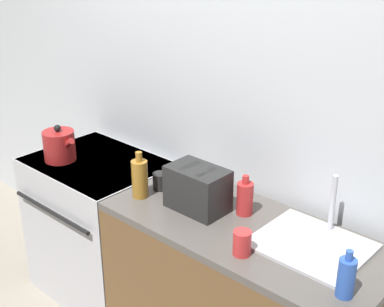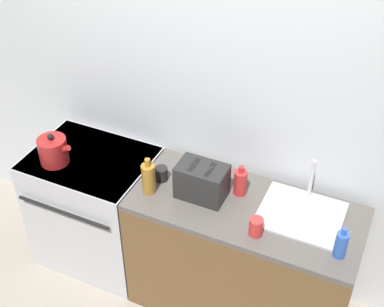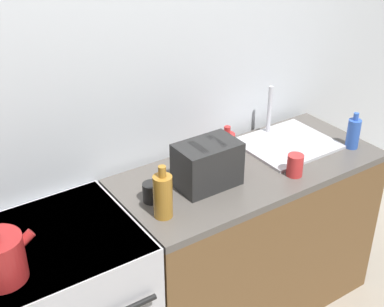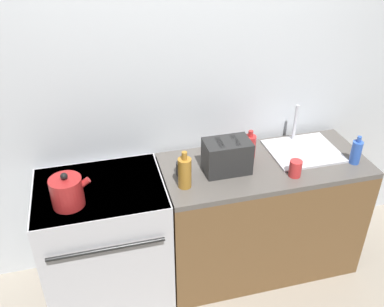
# 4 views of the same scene
# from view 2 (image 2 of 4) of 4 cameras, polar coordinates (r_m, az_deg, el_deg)

# --- Properties ---
(wall_back) EXTENTS (8.00, 0.05, 2.60)m
(wall_back) POSITION_cam_2_polar(r_m,az_deg,el_deg) (3.27, 0.46, 6.03)
(wall_back) COLOR silver
(wall_back) RESTS_ON ground_plane
(stove) EXTENTS (0.79, 0.65, 0.89)m
(stove) POSITION_cam_2_polar(r_m,az_deg,el_deg) (3.79, -10.19, -5.62)
(stove) COLOR #B7B7BC
(stove) RESTS_ON ground_plane
(counter_block) EXTENTS (1.36, 0.61, 0.89)m
(counter_block) POSITION_cam_2_polar(r_m,az_deg,el_deg) (3.44, 5.35, -11.07)
(counter_block) COLOR brown
(counter_block) RESTS_ON ground_plane
(kettle) EXTENTS (0.23, 0.18, 0.22)m
(kettle) POSITION_cam_2_polar(r_m,az_deg,el_deg) (3.47, -14.57, 0.30)
(kettle) COLOR maroon
(kettle) RESTS_ON stove
(toaster) EXTENTS (0.29, 0.19, 0.21)m
(toaster) POSITION_cam_2_polar(r_m,az_deg,el_deg) (3.11, 1.05, -2.97)
(toaster) COLOR black
(toaster) RESTS_ON counter_block
(sink_tray) EXTENTS (0.46, 0.40, 0.28)m
(sink_tray) POSITION_cam_2_polar(r_m,az_deg,el_deg) (3.11, 11.58, -6.18)
(sink_tray) COLOR #B7B7BC
(sink_tray) RESTS_ON counter_block
(bottle_amber) EXTENTS (0.08, 0.08, 0.24)m
(bottle_amber) POSITION_cam_2_polar(r_m,az_deg,el_deg) (3.15, -4.66, -2.63)
(bottle_amber) COLOR #9E6B23
(bottle_amber) RESTS_ON counter_block
(bottle_blue) EXTENTS (0.07, 0.07, 0.20)m
(bottle_blue) POSITION_cam_2_polar(r_m,az_deg,el_deg) (2.89, 15.61, -9.31)
(bottle_blue) COLOR #2D56B7
(bottle_blue) RESTS_ON counter_block
(bottle_red) EXTENTS (0.08, 0.08, 0.20)m
(bottle_red) POSITION_cam_2_polar(r_m,az_deg,el_deg) (3.15, 5.18, -3.06)
(bottle_red) COLOR #B72828
(bottle_red) RESTS_ON counter_block
(cup_black) EXTENTS (0.08, 0.08, 0.09)m
(cup_black) POSITION_cam_2_polar(r_m,az_deg,el_deg) (3.26, -3.30, -2.18)
(cup_black) COLOR black
(cup_black) RESTS_ON counter_block
(cup_red) EXTENTS (0.08, 0.08, 0.11)m
(cup_red) POSITION_cam_2_polar(r_m,az_deg,el_deg) (2.93, 6.84, -7.78)
(cup_red) COLOR red
(cup_red) RESTS_ON counter_block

